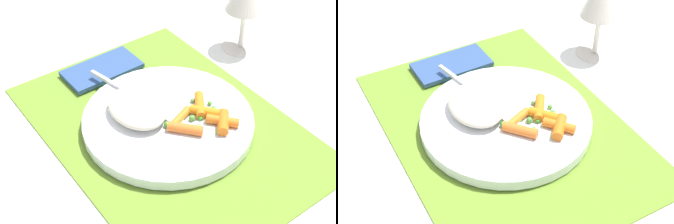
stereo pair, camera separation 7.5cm
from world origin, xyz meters
The scene contains 8 objects.
ground_plane centered at (0.00, 0.00, 0.00)m, with size 2.40×2.40×0.00m, color white.
placemat centered at (0.00, 0.00, 0.00)m, with size 0.48×0.34×0.01m, color olive.
plate centered at (0.00, 0.00, 0.01)m, with size 0.27×0.27×0.02m, color white.
rice_mound centered at (-0.03, -0.04, 0.04)m, with size 0.11×0.08×0.03m, color beige.
carrot_portion centered at (0.04, 0.04, 0.03)m, with size 0.10×0.10×0.02m.
pea_scatter centered at (0.03, 0.03, 0.03)m, with size 0.09×0.09×0.01m.
fork centered at (-0.04, -0.01, 0.03)m, with size 0.21×0.06×0.01m.
napkin centered at (-0.19, -0.01, 0.01)m, with size 0.07×0.14×0.01m, color #33518C.
Camera 1 is at (0.46, -0.34, 0.53)m, focal length 53.05 mm.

